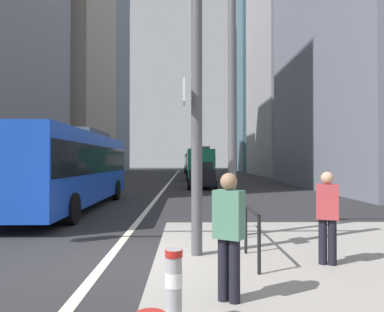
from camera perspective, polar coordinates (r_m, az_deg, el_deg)
ground_plane at (r=27.41m, az=-4.19°, el=-4.94°), size 160.00×160.00×0.00m
lane_centre_line at (r=37.38m, az=-3.29°, el=-3.81°), size 0.20×80.00×0.01m
office_tower_left_mid at (r=54.30m, az=-20.30°, el=13.56°), size 13.11×17.02×30.75m
office_tower_left_far at (r=76.68m, az=-14.84°, el=18.70°), size 11.20×16.94×54.98m
office_tower_right_mid at (r=56.37m, az=15.84°, el=17.68°), size 11.49×17.99×39.58m
office_tower_right_far at (r=79.19m, az=10.69°, el=12.95°), size 10.89×18.99×41.44m
city_bus_blue_oncoming at (r=16.32m, az=-18.02°, el=-1.31°), size 2.72×11.68×3.40m
city_bus_red_receding at (r=39.41m, az=1.11°, el=-0.99°), size 2.76×11.06×3.40m
city_bus_red_distant at (r=60.18m, az=0.16°, el=-0.90°), size 2.93×11.43×3.40m
car_oncoming_mid at (r=40.65m, az=-12.99°, el=-2.15°), size 2.13×4.34×1.94m
car_receding_near at (r=50.50m, az=0.57°, el=-1.89°), size 2.21×4.48×1.94m
car_receding_far at (r=27.16m, az=1.56°, el=-2.88°), size 2.15×4.59×1.94m
traffic_signal_gantry at (r=8.00m, az=-17.20°, el=14.83°), size 7.03×0.65×6.00m
street_lamp_post at (r=9.82m, az=6.09°, el=18.72°), size 5.50×0.32×8.00m
bollard_left at (r=4.38m, az=-2.79°, el=-19.04°), size 0.20×0.20×0.88m
pedestrian_railing at (r=8.37m, az=7.46°, el=-8.56°), size 0.06×4.21×0.98m
pedestrian_waiting at (r=7.21m, az=19.95°, el=-8.19°), size 0.44×0.35×1.67m
pedestrian_far at (r=5.07m, az=5.64°, el=-11.16°), size 0.45×0.40×1.70m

